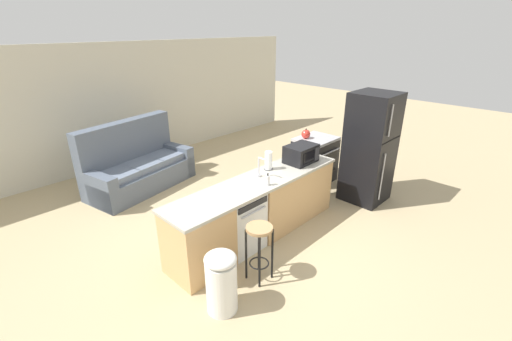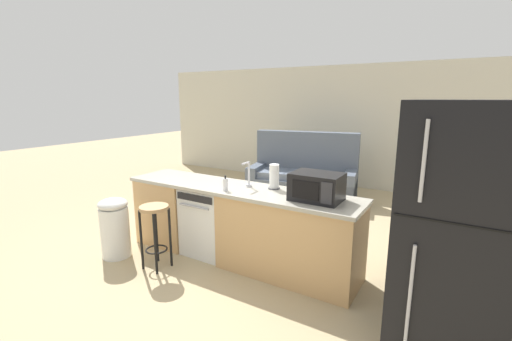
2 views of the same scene
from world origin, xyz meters
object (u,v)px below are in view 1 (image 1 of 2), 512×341
at_px(stove_range, 315,159).
at_px(kettle, 306,134).
at_px(refrigerator, 370,148).
at_px(bar_stool, 259,242).
at_px(paper_towel_roll, 268,161).
at_px(dishwasher, 238,221).
at_px(microwave, 301,154).
at_px(soap_bottle, 268,180).
at_px(trash_bin, 221,281).
at_px(couch, 137,167).

xyz_separation_m(stove_range, kettle, (-0.17, 0.13, 0.53)).
xyz_separation_m(refrigerator, bar_stool, (-2.87, -0.11, -0.42)).
bearing_deg(paper_towel_roll, dishwasher, -168.12).
bearing_deg(microwave, refrigerator, -24.15).
bearing_deg(soap_bottle, bar_stool, -144.62).
relative_size(microwave, bar_stool, 0.68).
distance_m(refrigerator, trash_bin, 3.57).
bearing_deg(trash_bin, paper_towel_roll, 27.24).
bearing_deg(kettle, trash_bin, -157.41).
height_order(dishwasher, trash_bin, dishwasher).
height_order(dishwasher, paper_towel_roll, paper_towel_roll).
bearing_deg(dishwasher, bar_stool, -112.35).
relative_size(refrigerator, kettle, 9.29).
bearing_deg(trash_bin, microwave, 17.30).
bearing_deg(couch, refrigerator, -52.60).
bearing_deg(kettle, soap_bottle, -156.90).
xyz_separation_m(microwave, paper_towel_roll, (-0.58, 0.17, -0.00)).
relative_size(stove_range, soap_bottle, 5.11).
bearing_deg(stove_range, trash_bin, -160.23).
bearing_deg(couch, paper_towel_roll, -73.53).
height_order(refrigerator, bar_stool, refrigerator).
xyz_separation_m(stove_range, refrigerator, (-0.00, -1.10, 0.50)).
xyz_separation_m(dishwasher, bar_stool, (-0.27, -0.66, 0.11)).
distance_m(paper_towel_roll, couch, 2.86).
height_order(kettle, couch, couch).
relative_size(dishwasher, paper_towel_roll, 2.98).
distance_m(dishwasher, paper_towel_roll, 1.02).
bearing_deg(stove_range, kettle, 141.81).
relative_size(dishwasher, trash_bin, 1.14).
height_order(paper_towel_roll, couch, couch).
height_order(stove_range, paper_towel_roll, paper_towel_roll).
distance_m(soap_bottle, kettle, 2.23).
height_order(dishwasher, soap_bottle, soap_bottle).
relative_size(bar_stool, trash_bin, 1.00).
distance_m(paper_towel_roll, trash_bin, 2.04).
bearing_deg(bar_stool, microwave, 21.78).
xyz_separation_m(paper_towel_roll, soap_bottle, (-0.42, -0.37, -0.07)).
relative_size(refrigerator, couch, 0.89).
xyz_separation_m(refrigerator, paper_towel_roll, (-1.80, 0.72, 0.08)).
relative_size(dishwasher, microwave, 1.68).
bearing_deg(microwave, bar_stool, -158.22).
bearing_deg(dishwasher, kettle, 15.58).
xyz_separation_m(soap_bottle, trash_bin, (-1.30, -0.52, -0.59)).
bearing_deg(paper_towel_roll, bar_stool, -142.26).
bearing_deg(couch, dishwasher, -90.17).
bearing_deg(dishwasher, stove_range, 11.91).
bearing_deg(couch, trash_bin, -104.62).
distance_m(refrigerator, bar_stool, 2.90).
bearing_deg(dishwasher, refrigerator, -11.93).
distance_m(soap_bottle, trash_bin, 1.52).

